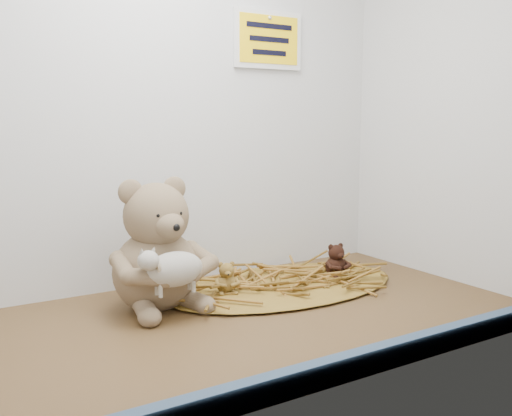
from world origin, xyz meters
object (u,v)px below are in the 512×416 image
mini_teddy_tan (227,276)px  mini_teddy_brown (336,259)px  main_teddy (156,244)px  toy_lamb (175,269)px

mini_teddy_tan → mini_teddy_brown: 27.72cm
mini_teddy_tan → mini_teddy_brown: mini_teddy_brown is taller
main_teddy → toy_lamb: 9.61cm
toy_lamb → mini_teddy_tan: size_ratio=2.12×
main_teddy → mini_teddy_tan: 17.17cm
mini_teddy_tan → mini_teddy_brown: bearing=15.4°
main_teddy → mini_teddy_brown: bearing=-8.1°
main_teddy → mini_teddy_tan: bearing=-8.4°
main_teddy → mini_teddy_tan: (14.95, -0.99, -8.38)cm
mini_teddy_brown → toy_lamb: bearing=-167.1°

